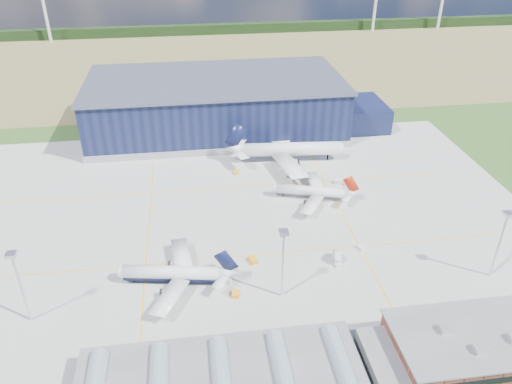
% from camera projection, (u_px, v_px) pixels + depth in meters
% --- Properties ---
extents(ground, '(600.00, 600.00, 0.00)m').
position_uv_depth(ground, '(237.00, 239.00, 169.81)').
color(ground, '#2D4D1D').
rests_on(ground, ground).
extents(apron, '(220.00, 160.00, 0.08)m').
position_uv_depth(apron, '(234.00, 222.00, 178.33)').
color(apron, '#A8A8A3').
rests_on(apron, ground).
extents(farmland, '(600.00, 220.00, 0.01)m').
position_uv_depth(farmland, '(204.00, 60.00, 357.54)').
color(farmland, olive).
rests_on(farmland, ground).
extents(treeline, '(600.00, 8.00, 8.00)m').
position_uv_depth(treeline, '(199.00, 30.00, 423.78)').
color(treeline, black).
rests_on(treeline, ground).
extents(hangar, '(145.00, 62.00, 26.10)m').
position_uv_depth(hangar, '(222.00, 107.00, 245.15)').
color(hangar, '#101737').
rests_on(hangar, ground).
extents(ops_building, '(46.00, 23.00, 10.90)m').
position_uv_depth(ops_building, '(484.00, 346.00, 122.75)').
color(ops_building, brown).
rests_on(ops_building, ground).
extents(glass_concourse, '(78.00, 23.00, 8.60)m').
position_uv_depth(glass_concourse, '(236.00, 378.00, 115.96)').
color(glass_concourse, black).
rests_on(glass_concourse, ground).
extents(light_mast_west, '(2.60, 2.60, 23.00)m').
position_uv_depth(light_mast_west, '(18.00, 276.00, 129.19)').
color(light_mast_west, silver).
rests_on(light_mast_west, ground).
extents(light_mast_center, '(2.60, 2.60, 23.00)m').
position_uv_depth(light_mast_center, '(283.00, 253.00, 137.57)').
color(light_mast_center, silver).
rests_on(light_mast_center, ground).
extents(light_mast_east, '(2.60, 2.60, 23.00)m').
position_uv_depth(light_mast_east, '(502.00, 234.00, 145.35)').
color(light_mast_east, silver).
rests_on(light_mast_east, ground).
extents(airliner_navy, '(43.47, 42.81, 12.25)m').
position_uv_depth(airliner_navy, '(171.00, 267.00, 147.17)').
color(airliner_navy, white).
rests_on(airliner_navy, ground).
extents(airliner_red, '(42.29, 41.81, 11.06)m').
position_uv_depth(airliner_red, '(311.00, 186.00, 189.47)').
color(airliner_red, white).
rests_on(airliner_red, ground).
extents(airliner_widebody, '(58.01, 56.94, 17.54)m').
position_uv_depth(airliner_widebody, '(290.00, 143.00, 215.81)').
color(airliner_widebody, white).
rests_on(airliner_widebody, ground).
extents(gse_tug_a, '(2.90, 3.79, 1.40)m').
position_uv_depth(gse_tug_a, '(253.00, 260.00, 158.47)').
color(gse_tug_a, orange).
rests_on(gse_tug_a, ground).
extents(gse_tug_b, '(2.57, 3.36, 1.31)m').
position_uv_depth(gse_tug_b, '(236.00, 294.00, 144.94)').
color(gse_tug_b, orange).
rests_on(gse_tug_b, ground).
extents(gse_van_a, '(5.27, 3.45, 2.12)m').
position_uv_depth(gse_van_a, '(223.00, 280.00, 149.62)').
color(gse_van_a, silver).
rests_on(gse_van_a, ground).
extents(gse_cart_a, '(2.80, 3.32, 1.22)m').
position_uv_depth(gse_cart_a, '(361.00, 248.00, 164.41)').
color(gse_cart_a, silver).
rests_on(gse_cart_a, ground).
extents(gse_van_b, '(5.13, 4.07, 2.14)m').
position_uv_depth(gse_van_b, '(341.00, 182.00, 201.53)').
color(gse_van_b, silver).
rests_on(gse_van_b, ground).
extents(gse_tug_c, '(1.91, 2.95, 1.26)m').
position_uv_depth(gse_tug_c, '(236.00, 172.00, 209.77)').
color(gse_tug_c, orange).
rests_on(gse_tug_c, ground).
extents(gse_cart_b, '(3.42, 2.55, 1.36)m').
position_uv_depth(gse_cart_b, '(283.00, 170.00, 211.27)').
color(gse_cart_b, silver).
rests_on(gse_cart_b, ground).
extents(gse_van_c, '(5.68, 3.81, 2.49)m').
position_uv_depth(gse_van_c, '(428.00, 319.00, 135.60)').
color(gse_van_c, silver).
rests_on(gse_van_c, ground).
extents(airstair, '(2.37, 4.99, 3.09)m').
position_uv_depth(airstair, '(336.00, 257.00, 158.57)').
color(airstair, silver).
rests_on(airstair, ground).
extents(car_a, '(3.53, 2.30, 1.12)m').
position_uv_depth(car_a, '(471.00, 322.00, 135.62)').
color(car_a, '#99999E').
rests_on(car_a, ground).
extents(car_b, '(4.33, 2.58, 1.35)m').
position_uv_depth(car_b, '(457.00, 323.00, 135.08)').
color(car_b, '#99999E').
rests_on(car_b, ground).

